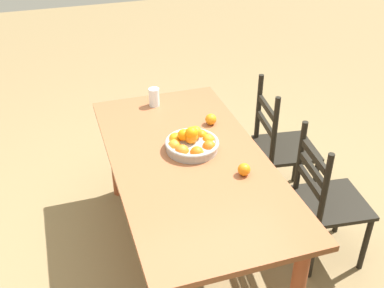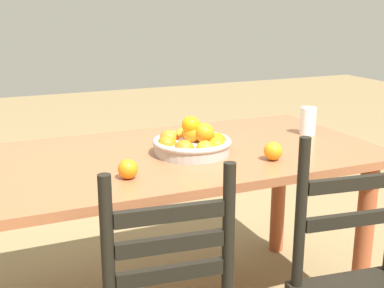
{
  "view_description": "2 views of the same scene",
  "coord_description": "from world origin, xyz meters",
  "views": [
    {
      "loc": [
        2.12,
        -0.66,
        2.26
      ],
      "look_at": [
        -0.09,
        0.05,
        0.79
      ],
      "focal_mm": 43.73,
      "sensor_mm": 36.0,
      "label": 1
    },
    {
      "loc": [
        0.7,
        1.86,
        1.33
      ],
      "look_at": [
        -0.09,
        0.05,
        0.79
      ],
      "focal_mm": 47.64,
      "sensor_mm": 36.0,
      "label": 2
    }
  ],
  "objects": [
    {
      "name": "drinking_glass",
      "position": [
        -0.71,
        -0.03,
        0.81
      ],
      "size": [
        0.07,
        0.07,
        0.13
      ],
      "primitive_type": "cylinder",
      "color": "silver",
      "rests_on": "dining_table"
    },
    {
      "name": "orange_loose_0",
      "position": [
        -0.34,
        0.25,
        0.78
      ],
      "size": [
        0.07,
        0.07,
        0.07
      ],
      "primitive_type": "sphere",
      "color": "orange",
      "rests_on": "dining_table"
    },
    {
      "name": "ground_plane",
      "position": [
        0.0,
        0.0,
        0.0
      ],
      "size": [
        12.0,
        12.0,
        0.0
      ],
      "primitive_type": "plane",
      "color": "olive"
    },
    {
      "name": "chair_by_cabinet",
      "position": [
        0.26,
        0.79,
        0.44
      ],
      "size": [
        0.44,
        0.44,
        0.91
      ],
      "rotation": [
        0.0,
        0.0,
        3.03
      ],
      "color": "black",
      "rests_on": "ground"
    },
    {
      "name": "fruit_bowl",
      "position": [
        -0.09,
        0.04,
        0.79
      ],
      "size": [
        0.32,
        0.32,
        0.16
      ],
      "color": "#A7A39C",
      "rests_on": "dining_table"
    },
    {
      "name": "chair_near_window",
      "position": [
        -0.35,
        0.8,
        0.44
      ],
      "size": [
        0.45,
        0.45,
        0.95
      ],
      "rotation": [
        0.0,
        0.0,
        3.01
      ],
      "color": "black",
      "rests_on": "ground"
    },
    {
      "name": "dining_table",
      "position": [
        0.0,
        0.0,
        0.64
      ],
      "size": [
        1.74,
        0.88,
        0.75
      ],
      "color": "#9C5A37",
      "rests_on": "ground"
    },
    {
      "name": "orange_loose_1",
      "position": [
        0.24,
        0.24,
        0.78
      ],
      "size": [
        0.07,
        0.07,
        0.07
      ],
      "primitive_type": "sphere",
      "color": "orange",
      "rests_on": "dining_table"
    }
  ]
}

